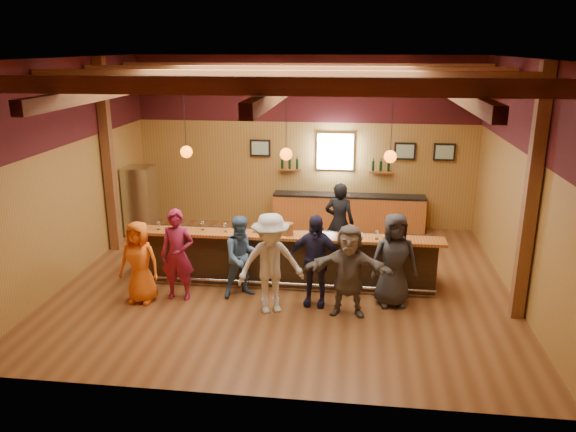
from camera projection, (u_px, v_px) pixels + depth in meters
The scene contains 27 objects.
room at pixel (286, 127), 10.81m from camera, with size 9.04×9.00×4.52m.
bar_counter at pixel (288, 256), 11.68m from camera, with size 6.30×1.07×1.11m.
back_bar_cabinet at pixel (348, 212), 14.95m from camera, with size 4.00×0.52×0.95m.
window at pixel (335, 152), 14.75m from camera, with size 0.95×0.09×0.95m.
framed_pictures at pixel (368, 150), 14.62m from camera, with size 5.35×0.05×0.45m.
wine_shelves at pixel (335, 168), 14.81m from camera, with size 3.00×0.18×0.30m.
pendant_lights at pixel (286, 154), 10.90m from camera, with size 4.24×0.24×1.37m.
stainless_fridge at pixel (141, 201), 14.38m from camera, with size 0.70×0.70×1.80m, color silver.
customer_orange at pixel (139, 262), 10.61m from camera, with size 0.78×0.51×1.60m, color orange.
customer_redvest at pixel (178, 255), 10.71m from camera, with size 0.65×0.43×1.79m, color maroon.
customer_denim at pixel (243, 257), 10.83m from camera, with size 0.79×0.62×1.63m, color #426185.
customer_white at pixel (271, 264), 10.15m from camera, with size 1.22×0.70×1.89m, color beige.
customer_navy at pixel (315, 260), 10.46m from camera, with size 1.04×0.43×1.78m, color #1E1B36.
customer_brown at pixel (349, 270), 10.08m from camera, with size 1.59×0.50×1.71m, color #63594F.
customer_dark at pixel (394, 260), 10.44m from camera, with size 0.88×0.57×1.80m, color #29292C.
bartender at pixel (339, 222), 12.59m from camera, with size 0.67×0.44×1.84m, color black.
ice_bucket at pixel (288, 229), 11.14m from camera, with size 0.22×0.22×0.24m, color brown.
bottle_a at pixel (311, 227), 11.24m from camera, with size 0.08×0.08×0.35m.
bottle_b at pixel (318, 226), 11.23m from camera, with size 0.08×0.08×0.37m.
glass_a at pixel (158, 224), 11.46m from camera, with size 0.08×0.08×0.17m.
glass_b at pixel (179, 225), 11.36m from camera, with size 0.08×0.08×0.18m.
glass_c at pixel (203, 224), 11.45m from camera, with size 0.08×0.08×0.18m.
glass_d at pixel (225, 225), 11.33m from camera, with size 0.09×0.09×0.19m.
glass_e at pixel (254, 226), 11.30m from camera, with size 0.08×0.08×0.19m.
glass_f at pixel (322, 230), 11.05m from camera, with size 0.08×0.08×0.19m.
glass_g at pixel (348, 231), 10.99m from camera, with size 0.09×0.09×0.20m.
glass_h at pixel (377, 233), 10.90m from camera, with size 0.08×0.08×0.18m.
Camera 1 is at (1.36, -10.70, 4.74)m, focal length 35.00 mm.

